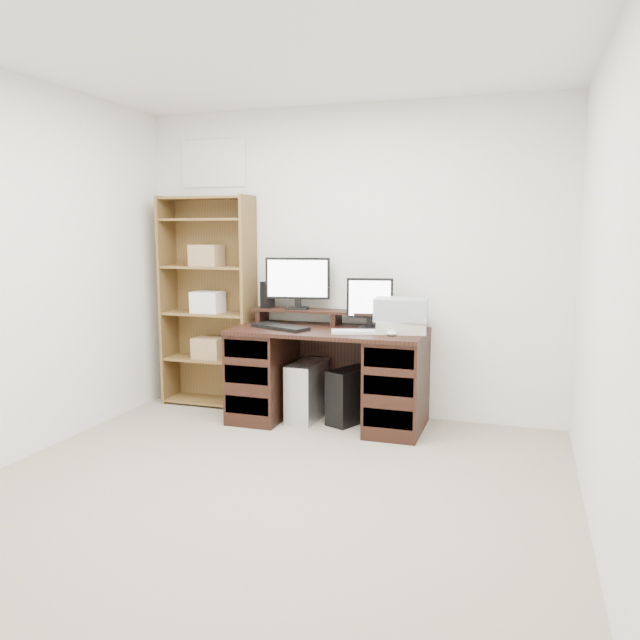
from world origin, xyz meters
The scene contains 14 objects.
room centered at (0.00, 0.00, 1.25)m, with size 3.54×4.04×2.54m.
desk centered at (-0.05, 1.64, 0.39)m, with size 1.50×0.70×0.75m.
riser_shelf centered at (-0.05, 1.85, 0.84)m, with size 1.40×0.22×0.12m.
monitor_wide centered at (-0.38, 1.85, 1.11)m, with size 0.53×0.16×0.42m.
monitor_small centered at (0.24, 1.78, 0.96)m, with size 0.36×0.16×0.39m.
speaker centered at (-0.65, 1.85, 0.98)m, with size 0.09×0.09×0.22m, color black.
keyboard_black centered at (-0.41, 1.54, 0.76)m, with size 0.49×0.16×0.03m, color black.
keyboard_white centered at (0.25, 1.53, 0.76)m, with size 0.46×0.14×0.02m, color silver.
mouse centered at (0.48, 1.49, 0.77)m, with size 0.08×0.05×0.03m, color silver.
printer centered at (0.51, 1.65, 0.80)m, with size 0.37×0.27×0.09m, color #BBB5A3.
basket centered at (0.51, 1.65, 0.92)m, with size 0.39×0.28×0.17m, color #9BA0A5.
tower_silver centered at (-0.24, 1.67, 0.23)m, with size 0.21×0.47×0.47m, color silver.
tower_black centered at (0.12, 1.71, 0.22)m, with size 0.35×0.47×0.43m.
bookshelf centered at (-1.20, 1.86, 0.92)m, with size 0.80×0.30×1.80m.
Camera 1 is at (1.38, -2.92, 1.51)m, focal length 35.00 mm.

